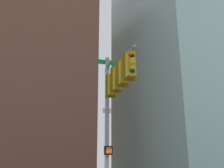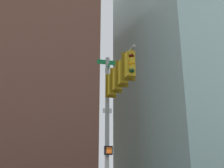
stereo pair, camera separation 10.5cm
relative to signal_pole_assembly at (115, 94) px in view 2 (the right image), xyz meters
name	(u,v)px [view 2 (the right image)]	position (x,y,z in m)	size (l,w,h in m)	color
signal_pole_assembly	(115,94)	(0.00, 0.00, 0.00)	(4.43, 1.52, 7.22)	gray
building_brick_nearside	(29,61)	(40.56, -2.56, 17.13)	(26.42, 18.36, 44.01)	brown
building_brick_midblock	(45,84)	(47.79, -7.53, 15.25)	(19.23, 16.00, 40.24)	#4C3328
building_brick_farside	(184,88)	(45.98, -46.75, 19.27)	(22.51, 19.24, 48.28)	brown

